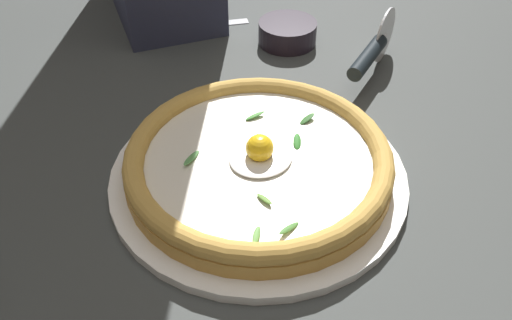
{
  "coord_description": "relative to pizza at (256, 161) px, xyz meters",
  "views": [
    {
      "loc": [
        0.25,
        0.41,
        0.44
      ],
      "look_at": [
        0.0,
        0.03,
        0.03
      ],
      "focal_mm": 37.09,
      "sensor_mm": 36.0,
      "label": 1
    }
  ],
  "objects": [
    {
      "name": "table_knife",
      "position": [
        -0.09,
        -0.4,
        -0.03
      ],
      "size": [
        0.2,
        0.09,
        0.01
      ],
      "color": "silver",
      "rests_on": "ground"
    },
    {
      "name": "ground_plane",
      "position": [
        -0.0,
        -0.03,
        -0.05
      ],
      "size": [
        2.4,
        2.4,
        0.03
      ],
      "primitive_type": "cube",
      "color": "#3A3E3C",
      "rests_on": "ground"
    },
    {
      "name": "side_bowl",
      "position": [
        -0.22,
        -0.25,
        -0.01
      ],
      "size": [
        0.1,
        0.1,
        0.04
      ],
      "primitive_type": "cylinder",
      "color": "black",
      "rests_on": "ground"
    },
    {
      "name": "pizza",
      "position": [
        0.0,
        0.0,
        0.0
      ],
      "size": [
        0.31,
        0.31,
        0.05
      ],
      "color": "gold",
      "rests_on": "pizza_plate"
    },
    {
      "name": "pizza_plate",
      "position": [
        0.0,
        -0.0,
        -0.02
      ],
      "size": [
        0.35,
        0.35,
        0.01
      ],
      "primitive_type": "cylinder",
      "color": "white",
      "rests_on": "ground"
    },
    {
      "name": "pizza_cutter",
      "position": [
        -0.27,
        -0.1,
        0.01
      ],
      "size": [
        0.16,
        0.09,
        0.08
      ],
      "color": "silver",
      "rests_on": "ground"
    }
  ]
}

